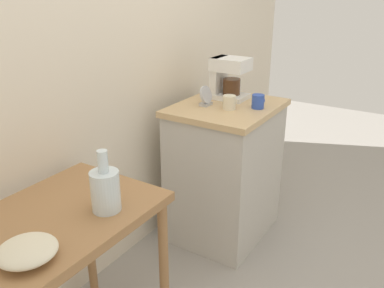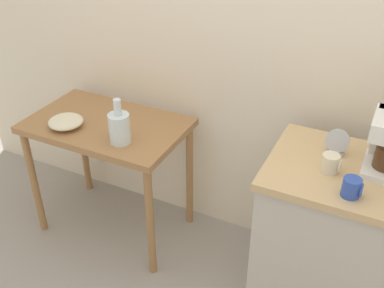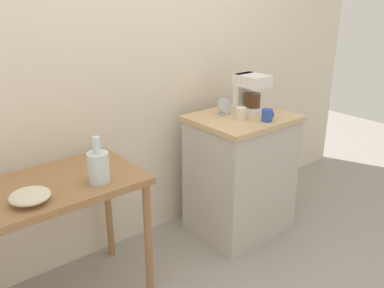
{
  "view_description": "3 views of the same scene",
  "coord_description": "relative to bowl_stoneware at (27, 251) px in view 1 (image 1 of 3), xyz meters",
  "views": [
    {
      "loc": [
        -1.52,
        -1.08,
        1.59
      ],
      "look_at": [
        0.09,
        -0.06,
        0.82
      ],
      "focal_mm": 37.65,
      "sensor_mm": 36.0,
      "label": 1
    },
    {
      "loc": [
        0.69,
        -1.75,
        2.03
      ],
      "look_at": [
        -0.17,
        0.02,
        0.81
      ],
      "focal_mm": 42.55,
      "sensor_mm": 36.0,
      "label": 2
    },
    {
      "loc": [
        -1.39,
        -1.89,
        1.71
      ],
      "look_at": [
        0.09,
        -0.06,
        0.82
      ],
      "focal_mm": 38.15,
      "sensor_mm": 36.0,
      "label": 3
    }
  ],
  "objects": [
    {
      "name": "glass_carafe_vase",
      "position": [
        0.36,
        0.0,
        0.06
      ],
      "size": [
        0.11,
        0.11,
        0.25
      ],
      "color": "silver",
      "rests_on": "wooden_table"
    },
    {
      "name": "mug_small_cream",
      "position": [
        1.43,
        0.02,
        0.14
      ],
      "size": [
        0.08,
        0.08,
        0.08
      ],
      "color": "beige",
      "rests_on": "kitchen_counter"
    },
    {
      "name": "coffee_maker",
      "position": [
        1.64,
        0.15,
        0.24
      ],
      "size": [
        0.18,
        0.22,
        0.26
      ],
      "color": "white",
      "rests_on": "kitchen_counter"
    },
    {
      "name": "wooden_table",
      "position": [
        0.17,
        0.14,
        -0.14
      ],
      "size": [
        0.9,
        0.56,
        0.77
      ],
      "color": "#9E7044",
      "rests_on": "ground_plane"
    },
    {
      "name": "mug_blue",
      "position": [
        1.54,
        -0.11,
        0.14
      ],
      "size": [
        0.08,
        0.07,
        0.08
      ],
      "color": "#2D4CAD",
      "rests_on": "kitchen_counter"
    },
    {
      "name": "ground_plane",
      "position": [
        0.91,
        0.08,
        -0.8
      ],
      "size": [
        8.0,
        8.0,
        0.0
      ],
      "primitive_type": "plane",
      "color": "gray"
    },
    {
      "name": "bowl_stoneware",
      "position": [
        0.0,
        0.0,
        0.0
      ],
      "size": [
        0.19,
        0.19,
        0.06
      ],
      "color": "beige",
      "rests_on": "wooden_table"
    },
    {
      "name": "kitchen_counter",
      "position": [
        1.5,
        0.07,
        -0.35
      ],
      "size": [
        0.69,
        0.57,
        0.9
      ],
      "color": "#BCB7AD",
      "rests_on": "ground_plane"
    },
    {
      "name": "table_clock",
      "position": [
        1.42,
        0.18,
        0.15
      ],
      "size": [
        0.11,
        0.05,
        0.12
      ],
      "color": "#B2B5BA",
      "rests_on": "kitchen_counter"
    },
    {
      "name": "back_wall",
      "position": [
        1.01,
        0.53,
        0.6
      ],
      "size": [
        4.4,
        0.1,
        2.8
      ],
      "primitive_type": "cube",
      "color": "beige",
      "rests_on": "ground_plane"
    }
  ]
}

